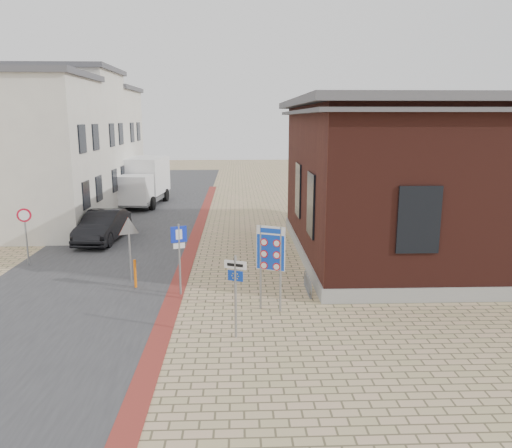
{
  "coord_description": "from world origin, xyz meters",
  "views": [
    {
      "loc": [
        0.2,
        -14.47,
        5.97
      ],
      "look_at": [
        0.86,
        3.36,
        2.2
      ],
      "focal_mm": 35.0,
      "sensor_mm": 36.0,
      "label": 1
    }
  ],
  "objects_px": {
    "box_truck": "(142,181)",
    "bollard": "(135,274)",
    "essen_sign": "(236,284)",
    "border_sign": "(271,250)",
    "parking_sign": "(179,247)",
    "sedan": "(103,226)"
  },
  "relations": [
    {
      "from": "sedan",
      "to": "border_sign",
      "type": "bearing_deg",
      "value": -46.85
    },
    {
      "from": "parking_sign",
      "to": "border_sign",
      "type": "bearing_deg",
      "value": -49.83
    },
    {
      "from": "sedan",
      "to": "border_sign",
      "type": "xyz_separation_m",
      "value": [
        7.71,
        -9.43,
        1.2
      ]
    },
    {
      "from": "essen_sign",
      "to": "parking_sign",
      "type": "distance_m",
      "value": 4.0
    },
    {
      "from": "border_sign",
      "to": "essen_sign",
      "type": "xyz_separation_m",
      "value": [
        -1.09,
        -2.0,
        -0.41
      ]
    },
    {
      "from": "bollard",
      "to": "sedan",
      "type": "bearing_deg",
      "value": 112.81
    },
    {
      "from": "box_truck",
      "to": "border_sign",
      "type": "relative_size",
      "value": 2.37
    },
    {
      "from": "essen_sign",
      "to": "border_sign",
      "type": "bearing_deg",
      "value": 83.87
    },
    {
      "from": "sedan",
      "to": "bollard",
      "type": "relative_size",
      "value": 4.39
    },
    {
      "from": "essen_sign",
      "to": "bollard",
      "type": "xyz_separation_m",
      "value": [
        -3.62,
        4.3,
        -1.03
      ]
    },
    {
      "from": "sedan",
      "to": "box_truck",
      "type": "xyz_separation_m",
      "value": [
        0.02,
        10.71,
        0.93
      ]
    },
    {
      "from": "parking_sign",
      "to": "bollard",
      "type": "height_order",
      "value": "parking_sign"
    },
    {
      "from": "sedan",
      "to": "box_truck",
      "type": "relative_size",
      "value": 0.71
    },
    {
      "from": "box_truck",
      "to": "parking_sign",
      "type": "xyz_separation_m",
      "value": [
        4.68,
        -18.64,
        0.02
      ]
    },
    {
      "from": "essen_sign",
      "to": "parking_sign",
      "type": "bearing_deg",
      "value": 141.28
    },
    {
      "from": "box_truck",
      "to": "border_sign",
      "type": "distance_m",
      "value": 21.56
    },
    {
      "from": "sedan",
      "to": "parking_sign",
      "type": "bearing_deg",
      "value": -55.49
    },
    {
      "from": "box_truck",
      "to": "bollard",
      "type": "xyz_separation_m",
      "value": [
        2.98,
        -17.84,
        -1.16
      ]
    },
    {
      "from": "box_truck",
      "to": "essen_sign",
      "type": "bearing_deg",
      "value": -67.26
    },
    {
      "from": "parking_sign",
      "to": "bollard",
      "type": "bearing_deg",
      "value": 131.43
    },
    {
      "from": "sedan",
      "to": "essen_sign",
      "type": "bearing_deg",
      "value": -56.05
    },
    {
      "from": "sedan",
      "to": "parking_sign",
      "type": "height_order",
      "value": "parking_sign"
    }
  ]
}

